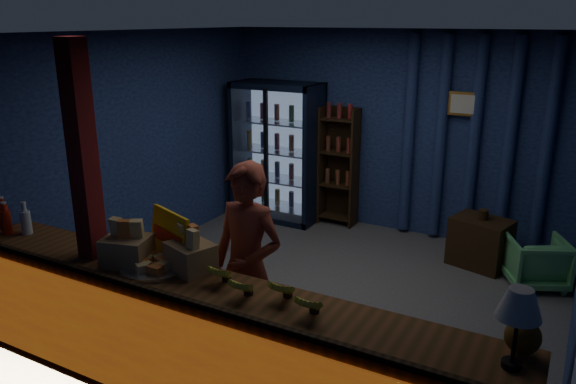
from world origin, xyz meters
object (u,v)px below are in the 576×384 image
at_px(green_chair, 536,262).
at_px(pastry_tray, 154,265).
at_px(shopkeeper, 248,268).
at_px(table_lamp, 519,307).

xyz_separation_m(green_chair, pastry_tray, (-2.37, -3.16, 0.71)).
distance_m(green_chair, pastry_tray, 4.02).
height_order(shopkeeper, green_chair, shopkeeper).
bearing_deg(shopkeeper, green_chair, 56.35).
xyz_separation_m(shopkeeper, table_lamp, (2.02, -0.55, 0.46)).
xyz_separation_m(shopkeeper, green_chair, (1.90, 2.64, -0.58)).
xyz_separation_m(pastry_tray, table_lamp, (2.49, -0.03, 0.33)).
bearing_deg(green_chair, pastry_tray, 27.42).
bearing_deg(pastry_tray, table_lamp, -0.59).
relative_size(shopkeeper, pastry_tray, 3.33).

